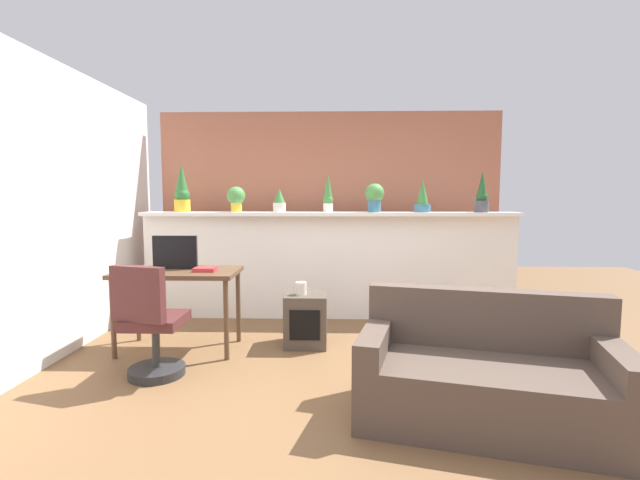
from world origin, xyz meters
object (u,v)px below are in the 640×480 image
(potted_plant_2, at_px, (279,201))
(vase_on_shelf, at_px, (301,288))
(desk, at_px, (178,279))
(potted_plant_0, at_px, (182,191))
(potted_plant_6, at_px, (482,196))
(potted_plant_5, at_px, (422,198))
(potted_plant_3, at_px, (328,195))
(book_on_desk, at_px, (205,270))
(potted_plant_4, at_px, (375,196))
(couch, at_px, (486,378))
(side_cube_shelf, at_px, (306,319))
(office_chair, at_px, (151,330))
(tv_monitor, at_px, (175,252))
(potted_plant_1, at_px, (236,198))

(potted_plant_2, relative_size, vase_on_shelf, 2.24)
(desk, bearing_deg, potted_plant_0, 106.05)
(potted_plant_6, xyz_separation_m, desk, (-3.12, -1.12, -0.77))
(potted_plant_5, bearing_deg, potted_plant_3, 179.56)
(book_on_desk, bearing_deg, potted_plant_4, 35.69)
(potted_plant_5, xyz_separation_m, couch, (-0.06, -2.41, -1.13))
(couch, bearing_deg, potted_plant_6, 73.13)
(potted_plant_2, bearing_deg, potted_plant_3, 6.54)
(potted_plant_6, bearing_deg, potted_plant_0, 179.71)
(potted_plant_0, distance_m, side_cube_shelf, 2.17)
(potted_plant_0, xyz_separation_m, book_on_desk, (0.59, -1.19, -0.72))
(potted_plant_5, bearing_deg, office_chair, -143.59)
(tv_monitor, height_order, office_chair, tv_monitor)
(potted_plant_2, relative_size, potted_plant_4, 0.82)
(potted_plant_6, height_order, tv_monitor, potted_plant_6)
(potted_plant_5, distance_m, side_cube_shelf, 1.99)
(vase_on_shelf, bearing_deg, potted_plant_2, 108.09)
(potted_plant_6, height_order, side_cube_shelf, potted_plant_6)
(side_cube_shelf, bearing_deg, potted_plant_2, 111.09)
(vase_on_shelf, bearing_deg, office_chair, -144.69)
(potted_plant_2, distance_m, potted_plant_3, 0.57)
(potted_plant_1, xyz_separation_m, side_cube_shelf, (0.86, -0.96, -1.17))
(potted_plant_6, bearing_deg, potted_plant_5, 177.72)
(couch, bearing_deg, desk, 152.06)
(potted_plant_4, height_order, office_chair, potted_plant_4)
(desk, bearing_deg, book_on_desk, -12.67)
(tv_monitor, xyz_separation_m, book_on_desk, (0.32, -0.14, -0.14))
(potted_plant_1, relative_size, side_cube_shelf, 0.59)
(potted_plant_3, distance_m, potted_plant_6, 1.75)
(potted_plant_6, bearing_deg, vase_on_shelf, -153.68)
(potted_plant_3, xyz_separation_m, office_chair, (-1.37, -1.82, -1.06))
(office_chair, distance_m, couch, 2.47)
(potted_plant_3, height_order, book_on_desk, potted_plant_3)
(couch, bearing_deg, potted_plant_0, 138.56)
(potted_plant_5, xyz_separation_m, side_cube_shelf, (-1.29, -0.98, -1.16))
(potted_plant_4, bearing_deg, potted_plant_0, 179.59)
(couch, bearing_deg, side_cube_shelf, 130.52)
(potted_plant_2, bearing_deg, tv_monitor, -130.67)
(potted_plant_3, relative_size, potted_plant_5, 1.17)
(potted_plant_0, xyz_separation_m, potted_plant_5, (2.78, 0.01, -0.08))
(potted_plant_3, bearing_deg, potted_plant_1, -178.45)
(potted_plant_2, distance_m, tv_monitor, 1.41)
(desk, relative_size, office_chair, 1.21)
(potted_plant_0, relative_size, office_chair, 0.61)
(potted_plant_3, bearing_deg, desk, -140.02)
(potted_plant_1, xyz_separation_m, couch, (2.09, -2.39, -1.14))
(potted_plant_4, distance_m, desk, 2.34)
(potted_plant_5, height_order, book_on_desk, potted_plant_5)
(potted_plant_2, bearing_deg, potted_plant_4, 1.60)
(potted_plant_4, bearing_deg, vase_on_shelf, -128.21)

